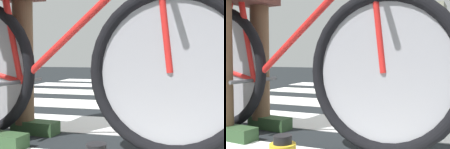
% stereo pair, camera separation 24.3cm
% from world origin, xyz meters
% --- Properties ---
extents(bicycle_1_of_3, '(1.73, 0.52, 0.93)m').
position_xyz_m(bicycle_1_of_3, '(-1.20, -1.27, 0.41)').
color(bicycle_1_of_3, black).
rests_on(bicycle_1_of_3, ground).
extents(cyclist_1_of_3, '(0.35, 0.43, 1.00)m').
position_xyz_m(cyclist_1_of_3, '(-1.51, -1.23, 0.67)').
color(cyclist_1_of_3, brown).
rests_on(cyclist_1_of_3, ground).
extents(bicycle_2_of_3, '(1.74, 0.52, 0.93)m').
position_xyz_m(bicycle_2_of_3, '(-0.39, 1.23, 0.41)').
color(bicycle_2_of_3, black).
rests_on(bicycle_2_of_3, ground).
extents(cyclist_2_of_3, '(0.32, 0.42, 1.04)m').
position_xyz_m(cyclist_2_of_3, '(-0.70, 1.23, 0.69)').
color(cyclist_2_of_3, beige).
rests_on(cyclist_2_of_3, ground).
extents(bicycle_3_of_3, '(1.73, 0.52, 0.93)m').
position_xyz_m(bicycle_3_of_3, '(-0.97, 2.38, 0.41)').
color(bicycle_3_of_3, black).
rests_on(bicycle_3_of_3, ground).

